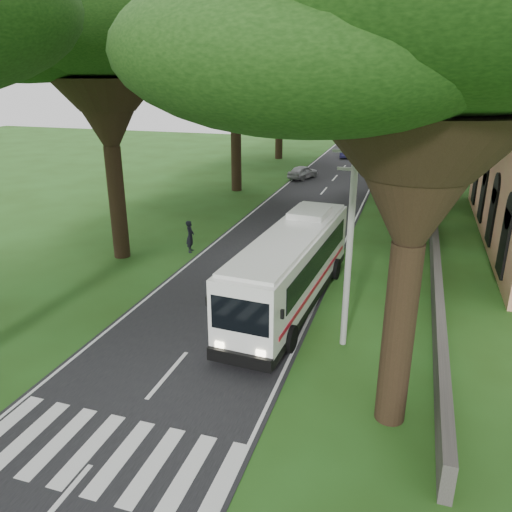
{
  "coord_description": "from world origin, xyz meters",
  "views": [
    {
      "loc": [
        7.44,
        -11.24,
        9.92
      ],
      "look_at": [
        1.1,
        8.67,
        2.2
      ],
      "focal_mm": 35.0,
      "sensor_mm": 36.0,
      "label": 1
    }
  ],
  "objects": [
    {
      "name": "distant_car_a",
      "position": [
        -3.0,
        36.75,
        0.68
      ],
      "size": [
        2.67,
        4.1,
        1.3
      ],
      "primitive_type": "imported",
      "rotation": [
        0.0,
        0.0,
        2.82
      ],
      "color": "#A2A1A6",
      "rests_on": "road"
    },
    {
      "name": "tree_r_far",
      "position": [
        8.5,
        56.0,
        10.98
      ],
      "size": [
        15.52,
        15.52,
        14.35
      ],
      "color": "black",
      "rests_on": "ground"
    },
    {
      "name": "road",
      "position": [
        0.0,
        25.0,
        0.01
      ],
      "size": [
        8.0,
        120.0,
        0.04
      ],
      "primitive_type": "cube",
      "color": "black",
      "rests_on": "ground"
    },
    {
      "name": "tree_l_midb",
      "position": [
        -7.5,
        30.0,
        12.18
      ],
      "size": [
        15.42,
        15.42,
        15.55
      ],
      "color": "black",
      "rests_on": "ground"
    },
    {
      "name": "tree_r_mida",
      "position": [
        8.0,
        20.0,
        11.38
      ],
      "size": [
        13.34,
        13.34,
        14.37
      ],
      "color": "black",
      "rests_on": "ground"
    },
    {
      "name": "coach_bus",
      "position": [
        2.7,
        8.83,
        1.85
      ],
      "size": [
        3.3,
        11.8,
        3.44
      ],
      "rotation": [
        0.0,
        0.0,
        -0.06
      ],
      "color": "white",
      "rests_on": "ground"
    },
    {
      "name": "tree_l_far",
      "position": [
        -8.5,
        48.0,
        11.79
      ],
      "size": [
        13.58,
        13.58,
        14.83
      ],
      "color": "black",
      "rests_on": "ground"
    },
    {
      "name": "tree_r_near",
      "position": [
        7.5,
        2.0,
        11.31
      ],
      "size": [
        12.5,
        12.5,
        14.16
      ],
      "color": "black",
      "rests_on": "ground"
    },
    {
      "name": "pedestrian",
      "position": [
        -4.59,
        13.9,
        0.94
      ],
      "size": [
        0.59,
        0.77,
        1.88
      ],
      "primitive_type": "imported",
      "rotation": [
        0.0,
        0.0,
        1.8
      ],
      "color": "black",
      "rests_on": "ground"
    },
    {
      "name": "pole_far",
      "position": [
        5.5,
        46.0,
        4.18
      ],
      "size": [
        1.6,
        0.24,
        8.0
      ],
      "color": "gray",
      "rests_on": "ground"
    },
    {
      "name": "pole_mid",
      "position": [
        5.5,
        26.0,
        4.18
      ],
      "size": [
        1.6,
        0.24,
        8.0
      ],
      "color": "gray",
      "rests_on": "ground"
    },
    {
      "name": "ground",
      "position": [
        0.0,
        0.0,
        0.0
      ],
      "size": [
        140.0,
        140.0,
        0.0
      ],
      "primitive_type": "plane",
      "color": "#224413",
      "rests_on": "ground"
    },
    {
      "name": "pole_near",
      "position": [
        5.5,
        6.0,
        4.18
      ],
      "size": [
        1.6,
        0.24,
        8.0
      ],
      "color": "gray",
      "rests_on": "ground"
    },
    {
      "name": "distant_car_c",
      "position": [
        0.8,
        54.06,
        0.68
      ],
      "size": [
        2.25,
        4.64,
        1.3
      ],
      "primitive_type": "imported",
      "rotation": [
        0.0,
        0.0,
        3.04
      ],
      "color": "maroon",
      "rests_on": "road"
    },
    {
      "name": "crosswalk",
      "position": [
        0.0,
        -2.0,
        0.0
      ],
      "size": [
        8.0,
        3.0,
        0.01
      ],
      "primitive_type": "cube",
      "color": "silver",
      "rests_on": "ground"
    },
    {
      "name": "distant_car_b",
      "position": [
        -0.8,
        51.43,
        0.73
      ],
      "size": [
        2.06,
        4.44,
        1.41
      ],
      "primitive_type": "imported",
      "rotation": [
        0.0,
        0.0,
        0.14
      ],
      "color": "#252351",
      "rests_on": "road"
    },
    {
      "name": "tree_r_midb",
      "position": [
        7.5,
        38.0,
        12.29
      ],
      "size": [
        16.04,
        16.04,
        15.78
      ],
      "color": "black",
      "rests_on": "ground"
    },
    {
      "name": "tree_l_mida",
      "position": [
        -8.0,
        12.0,
        12.71
      ],
      "size": [
        15.48,
        15.48,
        16.11
      ],
      "color": "black",
      "rests_on": "ground"
    },
    {
      "name": "property_wall",
      "position": [
        9.0,
        24.0,
        0.6
      ],
      "size": [
        0.35,
        50.0,
        1.2
      ],
      "primitive_type": "cube",
      "color": "#383533",
      "rests_on": "ground"
    }
  ]
}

